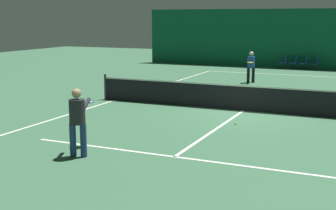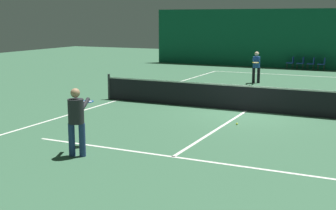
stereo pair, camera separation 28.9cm
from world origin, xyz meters
name	(u,v)px [view 2 (the right image)]	position (x,y,z in m)	size (l,w,h in m)	color
ground_plane	(246,111)	(0.00, 0.00, 0.00)	(60.00, 60.00, 0.00)	#386647
backdrop_curtain	(314,39)	(0.00, 15.81, 2.00)	(23.00, 0.12, 4.00)	#0F5138
court_line_baseline_far	(302,76)	(0.00, 11.90, 0.00)	(11.00, 0.10, 0.00)	white
court_line_service_far	(283,88)	(0.00, 6.40, 0.00)	(8.25, 0.10, 0.00)	white
court_line_service_near	(173,157)	(0.00, -6.40, 0.00)	(8.25, 0.10, 0.00)	white
court_line_sideline_left	(118,100)	(-5.50, 0.00, 0.00)	(0.10, 23.80, 0.00)	white
court_line_centre	(246,111)	(0.00, 0.00, 0.00)	(0.10, 12.80, 0.00)	white
tennis_net	(246,97)	(0.00, 0.00, 0.51)	(12.00, 0.10, 1.07)	black
player_near	(77,117)	(-2.19, -7.33, 1.00)	(0.79, 1.41, 1.71)	navy
player_far	(256,65)	(-1.67, 7.58, 0.96)	(0.63, 1.38, 1.65)	black
courtside_chair_0	(291,62)	(-1.34, 15.26, 0.49)	(0.44, 0.44, 0.84)	#2D2D2D
courtside_chair_1	(301,62)	(-0.67, 15.26, 0.49)	(0.44, 0.44, 0.84)	#2D2D2D
courtside_chair_2	(312,63)	(0.01, 15.26, 0.49)	(0.44, 0.44, 0.84)	#2D2D2D
courtside_chair_3	(323,63)	(0.68, 15.26, 0.49)	(0.44, 0.44, 0.84)	#2D2D2D
tennis_ball	(237,124)	(0.37, -2.32, 0.03)	(0.07, 0.07, 0.07)	#D1DB33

